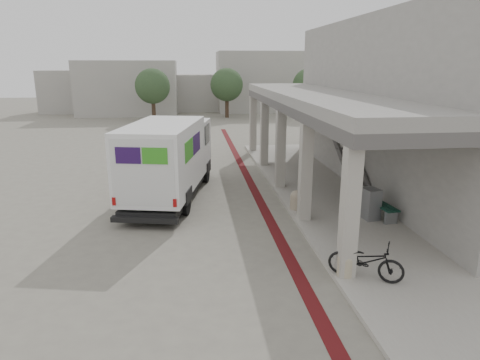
{
  "coord_description": "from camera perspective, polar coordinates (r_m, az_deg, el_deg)",
  "views": [
    {
      "loc": [
        -1.55,
        -12.68,
        5.12
      ],
      "look_at": [
        -0.08,
        0.23,
        1.6
      ],
      "focal_mm": 32.0,
      "sensor_mm": 36.0,
      "label": 1
    }
  ],
  "objects": [
    {
      "name": "ground",
      "position": [
        13.76,
        0.44,
        -6.68
      ],
      "size": [
        120.0,
        120.0,
        0.0
      ],
      "primitive_type": "plane",
      "color": "slate",
      "rests_on": "ground"
    },
    {
      "name": "bike_lane_stripe",
      "position": [
        15.75,
        3.18,
        -3.81
      ],
      "size": [
        0.35,
        40.0,
        0.01
      ],
      "primitive_type": "cube",
      "color": "#501012",
      "rests_on": "ground"
    },
    {
      "name": "sidewalk",
      "position": [
        14.74,
        16.15,
        -5.55
      ],
      "size": [
        4.4,
        28.0,
        0.12
      ],
      "primitive_type": "cube",
      "color": "gray",
      "rests_on": "ground"
    },
    {
      "name": "transit_building",
      "position": [
        19.19,
        19.69,
        9.15
      ],
      "size": [
        7.6,
        17.0,
        7.0
      ],
      "color": "gray",
      "rests_on": "ground"
    },
    {
      "name": "distant_backdrop",
      "position": [
        48.64,
        -8.2,
        12.16
      ],
      "size": [
        28.0,
        10.0,
        6.5
      ],
      "color": "#989690",
      "rests_on": "ground"
    },
    {
      "name": "tree_left",
      "position": [
        40.87,
        -11.59,
        12.14
      ],
      "size": [
        3.2,
        3.2,
        4.8
      ],
      "color": "#38281C",
      "rests_on": "ground"
    },
    {
      "name": "tree_mid",
      "position": [
        42.87,
        -1.78,
        12.56
      ],
      "size": [
        3.2,
        3.2,
        4.8
      ],
      "color": "#38281C",
      "rests_on": "ground"
    },
    {
      "name": "tree_right",
      "position": [
        43.29,
        9.2,
        12.4
      ],
      "size": [
        3.2,
        3.2,
        4.8
      ],
      "color": "#38281C",
      "rests_on": "ground"
    },
    {
      "name": "fedex_truck",
      "position": [
        16.83,
        -9.42,
        2.99
      ],
      "size": [
        3.53,
        7.46,
        3.06
      ],
      "rotation": [
        0.0,
        0.0,
        -0.2
      ],
      "color": "black",
      "rests_on": "ground"
    },
    {
      "name": "bench",
      "position": [
        15.35,
        17.84,
        -3.25
      ],
      "size": [
        0.68,
        2.09,
        0.48
      ],
      "rotation": [
        0.0,
        0.0,
        0.12
      ],
      "color": "gray",
      "rests_on": "sidewalk"
    },
    {
      "name": "bollard_near",
      "position": [
        10.93,
        13.95,
        -10.71
      ],
      "size": [
        0.42,
        0.42,
        0.63
      ],
      "color": "tan",
      "rests_on": "sidewalk"
    },
    {
      "name": "bollard_far",
      "position": [
        15.38,
        7.56,
        -2.61
      ],
      "size": [
        0.46,
        0.46,
        0.69
      ],
      "color": "gray",
      "rests_on": "sidewalk"
    },
    {
      "name": "utility_cabinet",
      "position": [
        14.89,
        17.0,
        -3.04
      ],
      "size": [
        0.55,
        0.68,
        1.04
      ],
      "primitive_type": "cube",
      "rotation": [
        0.0,
        0.0,
        0.15
      ],
      "color": "gray",
      "rests_on": "sidewalk"
    },
    {
      "name": "bicycle_black",
      "position": [
        10.82,
        16.42,
        -10.26
      ],
      "size": [
        1.86,
        1.42,
        0.94
      ],
      "primitive_type": "imported",
      "rotation": [
        0.0,
        0.0,
        1.05
      ],
      "color": "black",
      "rests_on": "sidewalk"
    }
  ]
}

